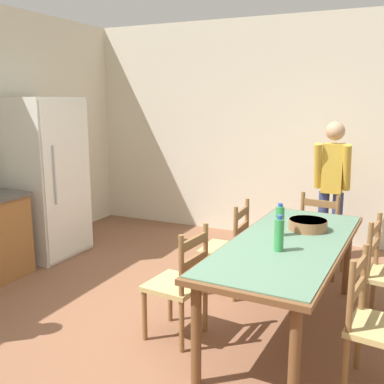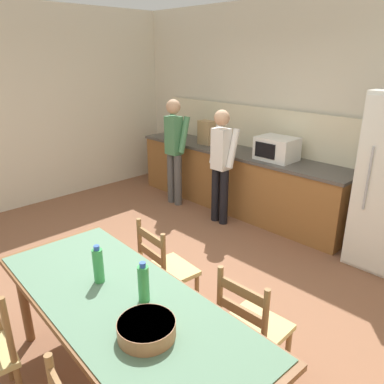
% 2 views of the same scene
% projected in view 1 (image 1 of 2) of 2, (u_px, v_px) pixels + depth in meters
% --- Properties ---
extents(ground_plane, '(8.32, 8.32, 0.00)m').
position_uv_depth(ground_plane, '(150.00, 348.00, 3.41)').
color(ground_plane, brown).
extents(wall_right, '(0.12, 5.20, 2.90)m').
position_uv_depth(wall_right, '(271.00, 130.00, 6.01)').
color(wall_right, beige).
rests_on(wall_right, ground).
extents(refrigerator, '(0.81, 0.73, 1.88)m').
position_uv_depth(refrigerator, '(45.00, 178.00, 5.32)').
color(refrigerator, silver).
rests_on(refrigerator, ground).
extents(dining_table, '(2.16, 0.94, 0.76)m').
position_uv_depth(dining_table, '(288.00, 250.00, 3.54)').
color(dining_table, brown).
rests_on(dining_table, ground).
extents(bottle_near_centre, '(0.07, 0.07, 0.27)m').
position_uv_depth(bottle_near_centre, '(279.00, 234.00, 3.26)').
color(bottle_near_centre, green).
rests_on(bottle_near_centre, dining_table).
extents(bottle_off_centre, '(0.07, 0.07, 0.27)m').
position_uv_depth(bottle_off_centre, '(280.00, 221.00, 3.63)').
color(bottle_off_centre, green).
rests_on(bottle_off_centre, dining_table).
extents(serving_bowl, '(0.32, 0.32, 0.09)m').
position_uv_depth(serving_bowl, '(308.00, 224.00, 3.80)').
color(serving_bowl, '#9E6642').
rests_on(serving_bowl, dining_table).
extents(chair_side_near_left, '(0.47, 0.45, 0.91)m').
position_uv_depth(chair_side_near_left, '(376.00, 326.00, 2.85)').
color(chair_side_near_left, olive).
rests_on(chair_side_near_left, ground).
extents(chair_head_end, '(0.45, 0.47, 0.91)m').
position_uv_depth(chair_head_end, '(322.00, 235.00, 4.76)').
color(chair_head_end, olive).
rests_on(chair_head_end, ground).
extents(chair_side_far_left, '(0.46, 0.44, 0.91)m').
position_uv_depth(chair_side_far_left, '(179.00, 284.00, 3.49)').
color(chair_side_far_left, olive).
rests_on(chair_side_far_left, ground).
extents(chair_side_far_right, '(0.43, 0.41, 0.91)m').
position_uv_depth(chair_side_far_right, '(228.00, 248.00, 4.33)').
color(chair_side_far_right, olive).
rests_on(chair_side_far_right, ground).
extents(person_by_table, '(0.28, 0.41, 1.61)m').
position_uv_depth(person_by_table, '(332.00, 183.00, 5.16)').
color(person_by_table, navy).
rests_on(person_by_table, ground).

